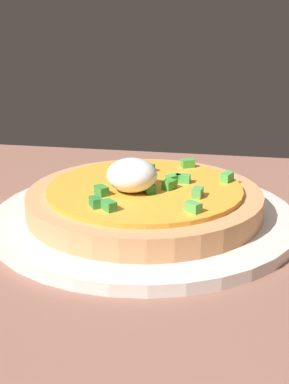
{
  "coord_description": "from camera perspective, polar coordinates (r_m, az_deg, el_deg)",
  "views": [
    {
      "loc": [
        -4.07,
        35.86,
        22.6
      ],
      "look_at": [
        4.93,
        -13.19,
        5.19
      ],
      "focal_mm": 54.81,
      "sensor_mm": 36.0,
      "label": 1
    }
  ],
  "objects": [
    {
      "name": "dining_table",
      "position": [
        0.42,
        3.44,
        -11.61
      ],
      "size": [
        107.39,
        75.63,
        2.14
      ],
      "primitive_type": "cube",
      "color": "#87594A",
      "rests_on": "ground"
    },
    {
      "name": "plate",
      "position": [
        0.54,
        -0.0,
        -2.54
      ],
      "size": [
        27.72,
        27.72,
        1.05
      ],
      "primitive_type": "cylinder",
      "color": "silver",
      "rests_on": "dining_table"
    },
    {
      "name": "pizza",
      "position": [
        0.53,
        -0.05,
        -0.7
      ],
      "size": [
        21.33,
        21.33,
        5.39
      ],
      "color": "tan",
      "rests_on": "plate"
    }
  ]
}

